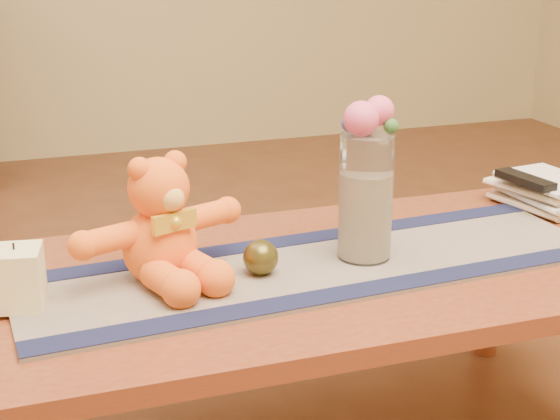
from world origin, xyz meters
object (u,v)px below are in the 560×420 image
object	(u,v)px
pillar_candle	(17,278)
bronze_ball	(261,257)
book_bottom	(519,208)
glass_vase	(366,197)
tv_remote	(525,180)
teddy_bear	(159,220)

from	to	relation	value
pillar_candle	bronze_ball	bearing A→B (deg)	-0.64
bronze_ball	book_bottom	distance (m)	0.73
glass_vase	tv_remote	size ratio (longest dim) A/B	1.62
bronze_ball	book_bottom	xyz separation A→B (m)	(0.71, 0.18, -0.03)
book_bottom	teddy_bear	bearing A→B (deg)	174.38
pillar_candle	book_bottom	xyz separation A→B (m)	(1.17, 0.17, -0.05)
book_bottom	glass_vase	bearing A→B (deg)	-175.29
bronze_ball	tv_remote	world-z (taller)	tv_remote
bronze_ball	tv_remote	size ratio (longest dim) A/B	0.44
tv_remote	glass_vase	bearing A→B (deg)	-173.41
teddy_bear	glass_vase	distance (m)	0.42
teddy_bear	bronze_ball	world-z (taller)	teddy_bear
teddy_bear	glass_vase	size ratio (longest dim) A/B	1.32
pillar_candle	tv_remote	xyz separation A→B (m)	(1.17, 0.16, 0.02)
tv_remote	bronze_ball	bearing A→B (deg)	-177.32
pillar_candle	book_bottom	distance (m)	1.18
bronze_ball	teddy_bear	bearing A→B (deg)	164.24
pillar_candle	tv_remote	distance (m)	1.18
bronze_ball	glass_vase	bearing A→B (deg)	4.47
tv_remote	pillar_candle	bearing A→B (deg)	177.42
bronze_ball	pillar_candle	bearing A→B (deg)	179.36
book_bottom	bronze_ball	bearing A→B (deg)	-179.54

